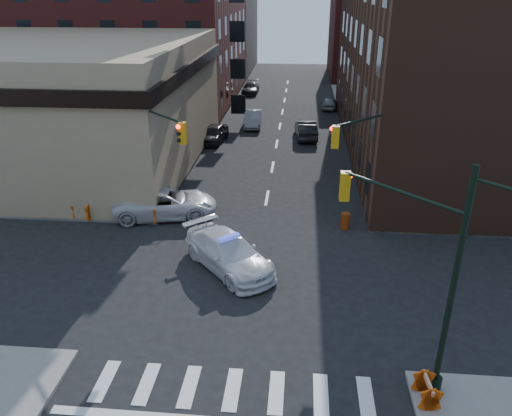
% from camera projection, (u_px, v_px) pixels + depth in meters
% --- Properties ---
extents(ground, '(140.00, 140.00, 0.00)m').
position_uv_depth(ground, '(252.00, 282.00, 23.20)').
color(ground, black).
rests_on(ground, ground).
extents(sidewalk_nw, '(34.00, 54.50, 0.15)m').
position_uv_depth(sidewalk_nw, '(73.00, 109.00, 54.81)').
color(sidewalk_nw, gray).
rests_on(sidewalk_nw, ground).
extents(sidewalk_ne, '(34.00, 54.50, 0.15)m').
position_uv_depth(sidewalk_ne, '(506.00, 119.00, 51.03)').
color(sidewalk_ne, gray).
rests_on(sidewalk_ne, ground).
extents(bank_building, '(22.00, 22.00, 9.00)m').
position_uv_depth(bank_building, '(50.00, 102.00, 37.74)').
color(bank_building, '#9F8768').
rests_on(bank_building, ground).
extents(commercial_row_ne, '(14.00, 34.00, 14.00)m').
position_uv_depth(commercial_row_ne, '(441.00, 62.00, 39.70)').
color(commercial_row_ne, '#45271B').
rests_on(commercial_row_ne, ground).
extents(filler_nw, '(20.00, 18.00, 16.00)m').
position_uv_depth(filler_nw, '(188.00, 17.00, 77.56)').
color(filler_nw, brown).
rests_on(filler_nw, ground).
extents(filler_ne, '(16.00, 16.00, 12.00)m').
position_uv_depth(filler_ne, '(387.00, 34.00, 72.28)').
color(filler_ne, '#5B1F1D').
rests_on(filler_ne, ground).
extents(signal_pole_se, '(5.40, 5.27, 8.00)m').
position_uv_depth(signal_pole_se, '(424.00, 262.00, 15.80)').
color(signal_pole_se, black).
rests_on(signal_pole_se, sidewalk_se).
extents(signal_pole_nw, '(3.58, 3.67, 8.00)m').
position_uv_depth(signal_pole_nw, '(153.00, 154.00, 26.75)').
color(signal_pole_nw, black).
rests_on(signal_pole_nw, sidewalk_nw).
extents(signal_pole_ne, '(3.67, 3.58, 8.00)m').
position_uv_depth(signal_pole_ne, '(374.00, 160.00, 25.80)').
color(signal_pole_ne, black).
rests_on(signal_pole_ne, sidewalk_ne).
extents(tree_ne_near, '(3.00, 3.00, 4.85)m').
position_uv_depth(tree_ne_near, '(363.00, 96.00, 44.77)').
color(tree_ne_near, black).
rests_on(tree_ne_near, sidewalk_ne).
extents(tree_ne_far, '(3.00, 3.00, 4.85)m').
position_uv_depth(tree_ne_far, '(355.00, 80.00, 52.04)').
color(tree_ne_far, black).
rests_on(tree_ne_far, sidewalk_ne).
extents(police_car, '(5.48, 5.83, 1.65)m').
position_uv_depth(police_car, '(229.00, 253.00, 23.99)').
color(police_car, silver).
rests_on(police_car, ground).
extents(pickup, '(6.49, 4.00, 1.68)m').
position_uv_depth(pickup, '(165.00, 203.00, 29.46)').
color(pickup, silver).
rests_on(pickup, ground).
extents(parked_car_wnear, '(2.35, 4.64, 1.52)m').
position_uv_depth(parked_car_wnear, '(214.00, 134.00, 43.42)').
color(parked_car_wnear, black).
rests_on(parked_car_wnear, ground).
extents(parked_car_wfar, '(1.83, 4.66, 1.51)m').
position_uv_depth(parked_car_wfar, '(253.00, 119.00, 48.22)').
color(parked_car_wfar, gray).
rests_on(parked_car_wfar, ground).
extents(parked_car_wdeep, '(1.96, 4.73, 1.37)m').
position_uv_depth(parked_car_wdeep, '(251.00, 88.00, 62.90)').
color(parked_car_wdeep, black).
rests_on(parked_car_wdeep, ground).
extents(parked_car_enear, '(2.13, 4.97, 1.59)m').
position_uv_depth(parked_car_enear, '(306.00, 129.00, 44.55)').
color(parked_car_enear, black).
rests_on(parked_car_enear, ground).
extents(parked_car_efar, '(1.88, 3.95, 1.30)m').
position_uv_depth(parked_car_efar, '(330.00, 103.00, 55.03)').
color(parked_car_efar, gray).
rests_on(parked_car_efar, ground).
extents(pedestrian_a, '(0.69, 0.48, 1.82)m').
position_uv_depth(pedestrian_a, '(96.00, 184.00, 31.66)').
color(pedestrian_a, black).
rests_on(pedestrian_a, sidewalk_nw).
extents(pedestrian_b, '(0.97, 0.83, 1.77)m').
position_uv_depth(pedestrian_b, '(94.00, 202.00, 29.04)').
color(pedestrian_b, black).
rests_on(pedestrian_b, sidewalk_nw).
extents(pedestrian_c, '(1.26, 0.81, 2.00)m').
position_uv_depth(pedestrian_c, '(53.00, 199.00, 29.19)').
color(pedestrian_c, '#1E222D').
rests_on(pedestrian_c, sidewalk_nw).
extents(barrel_road, '(0.65, 0.65, 0.94)m').
position_uv_depth(barrel_road, '(345.00, 221.00, 28.07)').
color(barrel_road, '#CA4509').
rests_on(barrel_road, ground).
extents(barrel_bank, '(0.66, 0.66, 0.99)m').
position_uv_depth(barrel_bank, '(174.00, 203.00, 30.26)').
color(barrel_bank, red).
rests_on(barrel_bank, ground).
extents(barricade_se_a, '(0.64, 1.15, 0.83)m').
position_uv_depth(barricade_se_a, '(427.00, 391.00, 16.22)').
color(barricade_se_a, '#C44409').
rests_on(barricade_se_a, sidewalk_se).
extents(barricade_nw_a, '(1.31, 0.77, 0.94)m').
position_uv_depth(barricade_nw_a, '(149.00, 213.00, 28.66)').
color(barricade_nw_a, red).
rests_on(barricade_nw_a, sidewalk_nw).
extents(barricade_nw_b, '(1.37, 0.91, 0.94)m').
position_uv_depth(barricade_nw_b, '(83.00, 211.00, 28.98)').
color(barricade_nw_b, '#E5430A').
rests_on(barricade_nw_b, sidewalk_nw).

